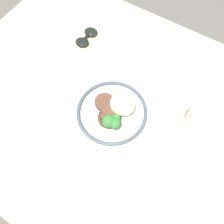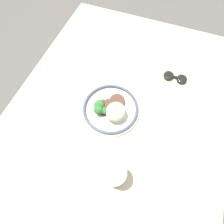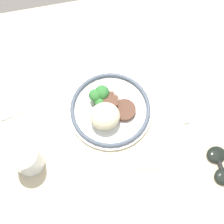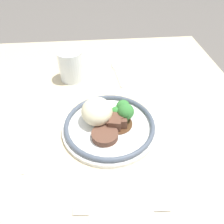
{
  "view_description": "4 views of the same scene",
  "coord_description": "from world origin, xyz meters",
  "px_view_note": "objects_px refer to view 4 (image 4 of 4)",
  "views": [
    {
      "loc": [
        0.2,
        -0.29,
        0.72
      ],
      "look_at": [
        0.04,
        -0.03,
        0.07
      ],
      "focal_mm": 35.0,
      "sensor_mm": 36.0,
      "label": 1
    },
    {
      "loc": [
        0.35,
        0.09,
        0.72
      ],
      "look_at": [
        0.07,
        -0.01,
        0.09
      ],
      "focal_mm": 28.0,
      "sensor_mm": 36.0,
      "label": 2
    },
    {
      "loc": [
        0.11,
        0.31,
        0.91
      ],
      "look_at": [
        0.04,
        -0.01,
        0.08
      ],
      "focal_mm": 50.0,
      "sensor_mm": 36.0,
      "label": 3
    },
    {
      "loc": [
        -0.36,
        0.0,
        0.47
      ],
      "look_at": [
        0.06,
        -0.04,
        0.09
      ],
      "focal_mm": 35.0,
      "sensor_mm": 36.0,
      "label": 4
    }
  ],
  "objects_px": {
    "knife": "(44,132)",
    "spoon": "(116,69)",
    "fork": "(113,210)",
    "juice_glass": "(72,67)",
    "plate": "(109,121)"
  },
  "relations": [
    {
      "from": "knife",
      "to": "spoon",
      "type": "height_order",
      "value": "spoon"
    },
    {
      "from": "fork",
      "to": "juice_glass",
      "type": "bearing_deg",
      "value": -74.23
    },
    {
      "from": "plate",
      "to": "knife",
      "type": "bearing_deg",
      "value": 90.53
    },
    {
      "from": "juice_glass",
      "to": "spoon",
      "type": "bearing_deg",
      "value": -73.59
    },
    {
      "from": "plate",
      "to": "fork",
      "type": "height_order",
      "value": "plate"
    },
    {
      "from": "fork",
      "to": "knife",
      "type": "relative_size",
      "value": 0.81
    },
    {
      "from": "fork",
      "to": "knife",
      "type": "height_order",
      "value": "fork"
    },
    {
      "from": "plate",
      "to": "spoon",
      "type": "xyz_separation_m",
      "value": [
        0.29,
        -0.05,
        -0.02
      ]
    },
    {
      "from": "knife",
      "to": "fork",
      "type": "bearing_deg",
      "value": -130.91
    },
    {
      "from": "spoon",
      "to": "knife",
      "type": "bearing_deg",
      "value": 137.73
    },
    {
      "from": "juice_glass",
      "to": "fork",
      "type": "distance_m",
      "value": 0.48
    },
    {
      "from": "plate",
      "to": "fork",
      "type": "xyz_separation_m",
      "value": [
        -0.22,
        0.01,
        -0.02
      ]
    },
    {
      "from": "knife",
      "to": "spoon",
      "type": "relative_size",
      "value": 1.39
    },
    {
      "from": "spoon",
      "to": "plate",
      "type": "bearing_deg",
      "value": 165.23
    },
    {
      "from": "spoon",
      "to": "juice_glass",
      "type": "bearing_deg",
      "value": 101.3
    }
  ]
}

